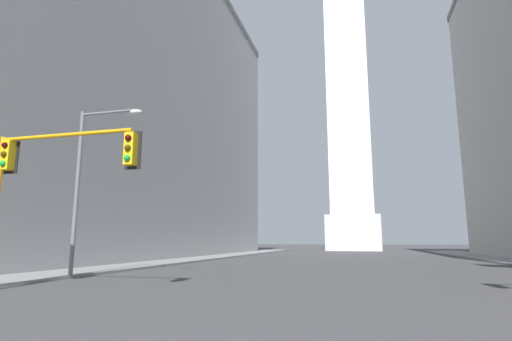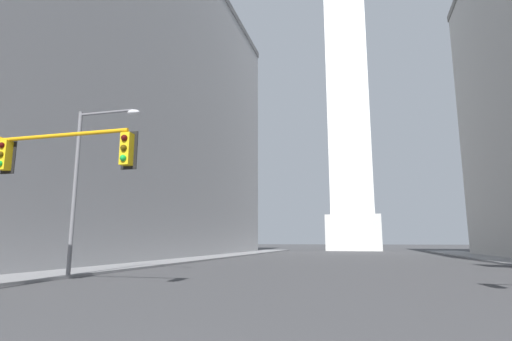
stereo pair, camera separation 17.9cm
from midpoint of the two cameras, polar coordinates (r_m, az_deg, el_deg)
sidewalk_left at (r=32.79m, az=-14.16°, el=-12.60°), size 5.00×87.62×0.15m
building_left at (r=46.71m, az=-22.94°, el=10.26°), size 22.22×59.06×34.54m
obelisk at (r=80.08m, az=12.91°, el=9.74°), size 9.46×9.46×59.87m
traffic_light_near_left at (r=16.04m, az=-28.27°, el=0.23°), size 5.86×0.51×5.53m
street_lamp at (r=20.90m, az=-23.07°, el=-0.16°), size 3.40×0.36×8.07m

